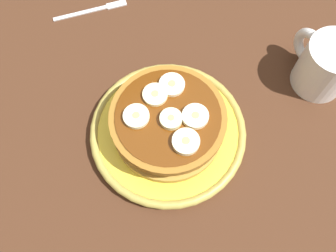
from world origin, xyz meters
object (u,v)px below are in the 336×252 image
banana_slice_4 (183,144)px  banana_slice_5 (172,85)px  banana_slice_0 (172,119)px  pancake_stack (168,123)px  banana_slice_3 (152,96)px  banana_slice_2 (136,116)px  fork (95,9)px  plate (168,132)px  banana_slice_1 (195,117)px  coffee_mug (325,64)px

banana_slice_4 → banana_slice_5: banana_slice_4 is taller
banana_slice_0 → banana_slice_4: size_ratio=0.84×
pancake_stack → banana_slice_0: bearing=-173.0°
banana_slice_0 → banana_slice_3: size_ratio=0.88×
banana_slice_2 → banana_slice_3: same height
banana_slice_2 → banana_slice_4: 7.15cm
fork → plate: bearing=178.2°
banana_slice_2 → fork: banana_slice_2 is taller
pancake_stack → banana_slice_3: banana_slice_3 is taller
banana_slice_1 → coffee_mug: bearing=-93.8°
banana_slice_5 → coffee_mug: coffee_mug is taller
banana_slice_1 → pancake_stack: bearing=53.5°
banana_slice_2 → banana_slice_5: (1.74, -6.45, -0.02)cm
pancake_stack → coffee_mug: 25.30cm
pancake_stack → banana_slice_1: size_ratio=4.58×
banana_slice_1 → coffee_mug: coffee_mug is taller
banana_slice_3 → coffee_mug: 26.55cm
banana_slice_2 → fork: bearing=-10.4°
banana_slice_2 → coffee_mug: coffee_mug is taller
banana_slice_2 → banana_slice_5: same height
banana_slice_2 → banana_slice_5: size_ratio=0.98×
banana_slice_2 → fork: 26.31cm
plate → coffee_mug: coffee_mug is taller
banana_slice_4 → fork: bearing=-2.4°
banana_slice_3 → banana_slice_2: bearing=115.5°
banana_slice_1 → banana_slice_5: 5.67cm
plate → banana_slice_5: 7.49cm
pancake_stack → fork: size_ratio=1.26×
banana_slice_4 → banana_slice_5: bearing=-21.3°
banana_slice_1 → banana_slice_3: (5.49, 3.38, -0.08)cm
banana_slice_4 → banana_slice_0: bearing=-8.4°
plate → banana_slice_1: bearing=-125.0°
banana_slice_0 → banana_slice_1: (-1.28, -2.83, -0.02)cm
banana_slice_1 → plate: bearing=55.0°
pancake_stack → banana_slice_3: bearing=7.6°
plate → banana_slice_4: bearing=174.4°
coffee_mug → banana_slice_4: bearing=92.2°
banana_slice_3 → coffee_mug: coffee_mug is taller
banana_slice_1 → banana_slice_2: same height
banana_slice_4 → fork: size_ratio=0.28×
banana_slice_5 → fork: bearing=4.6°
banana_slice_0 → banana_slice_2: size_ratio=0.86×
banana_slice_5 → plate: bearing=143.0°
pancake_stack → banana_slice_4: size_ratio=4.55×
plate → fork: 26.87cm
plate → pancake_stack: bearing=1.6°
plate → banana_slice_5: (3.61, -2.72, 5.97)cm
plate → banana_slice_4: size_ratio=6.37×
banana_slice_4 → fork: (31.32, -1.30, -6.98)cm
banana_slice_0 → banana_slice_2: 4.66cm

